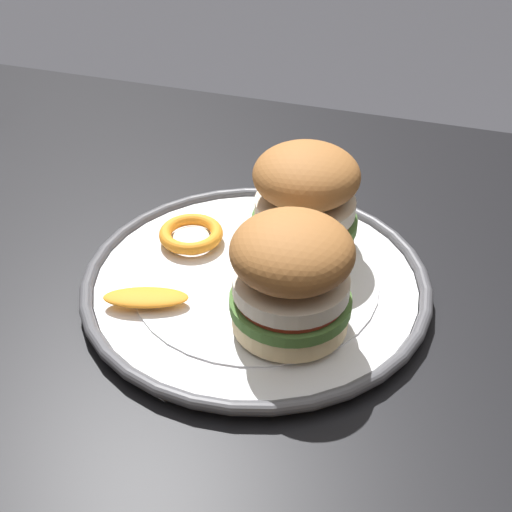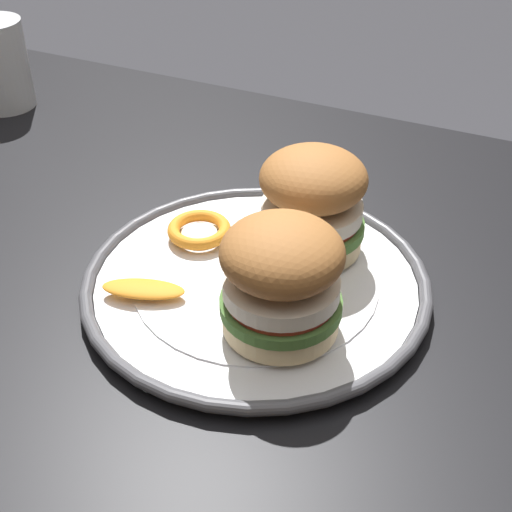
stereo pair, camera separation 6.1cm
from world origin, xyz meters
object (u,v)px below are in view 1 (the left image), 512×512
dining_table (285,379)px  dinner_plate (256,283)px  sandwich_half_left (305,197)px  sandwich_half_right (291,275)px

dining_table → dinner_plate: dinner_plate is taller
dining_table → dinner_plate: bearing=-15.3°
sandwich_half_left → dinner_plate: bearing=67.2°
dining_table → sandwich_half_right: 0.17m
dining_table → sandwich_half_right: (-0.01, 0.04, 0.16)m
sandwich_half_right → sandwich_half_left: bearing=-80.6°
dinner_plate → sandwich_half_right: sandwich_half_right is taller
dinner_plate → sandwich_half_right: (-0.05, 0.05, 0.06)m
dining_table → sandwich_half_left: (0.01, -0.07, 0.16)m
dining_table → sandwich_half_left: 0.18m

